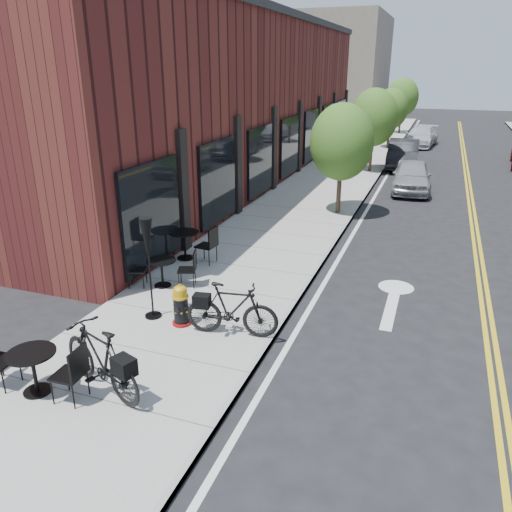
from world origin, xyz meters
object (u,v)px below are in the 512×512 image
at_px(bistro_set_c, 185,241).
at_px(parked_car_b, 403,154).
at_px(parked_car_c, 421,137).
at_px(bicycle_left, 100,359).
at_px(patio_umbrella, 148,247).
at_px(fire_hydrant, 181,305).
at_px(bistro_set_b, 162,269).
at_px(bistro_set_a, 33,366).
at_px(parked_car_a, 412,176).
at_px(bicycle_right, 232,310).

relative_size(bistro_set_c, parked_car_b, 0.43).
xyz_separation_m(bistro_set_c, parked_car_c, (4.89, 24.26, 0.02)).
bearing_deg(bicycle_left, patio_umbrella, -146.48).
bearing_deg(bicycle_left, bistro_set_c, -144.77).
bearing_deg(parked_car_b, fire_hydrant, -100.48).
height_order(bistro_set_b, parked_car_b, parked_car_b).
bearing_deg(parked_car_c, fire_hydrant, -89.89).
distance_m(bicycle_left, bistro_set_b, 4.13).
xyz_separation_m(bistro_set_b, patio_umbrella, (0.61, -1.44, 1.11)).
xyz_separation_m(bistro_set_a, parked_car_a, (4.65, 16.90, 0.06)).
xyz_separation_m(bicycle_left, parked_car_c, (3.36, 30.02, -0.07)).
bearing_deg(bistro_set_a, bicycle_left, 19.36).
distance_m(bistro_set_b, patio_umbrella, 1.92).
distance_m(bicycle_right, parked_car_b, 19.57).
xyz_separation_m(fire_hydrant, parked_car_a, (3.53, 14.07, 0.12)).
bearing_deg(fire_hydrant, patio_umbrella, -172.15).
xyz_separation_m(bistro_set_c, parked_car_a, (5.20, 10.73, 0.04)).
bearing_deg(patio_umbrella, bistro_set_c, 106.21).
bearing_deg(bistro_set_a, bicycle_right, 47.84).
relative_size(fire_hydrant, bistro_set_a, 0.50).
bearing_deg(bistro_set_a, parked_car_a, 71.52).
bearing_deg(bicycle_left, parked_car_a, -172.21).
distance_m(bicycle_left, patio_umbrella, 2.75).
xyz_separation_m(bicycle_left, bistro_set_b, (-1.19, 3.95, -0.15)).
bearing_deg(parked_car_c, bistro_set_c, -94.62).
bearing_deg(parked_car_a, fire_hydrant, -107.14).
relative_size(bicycle_right, patio_umbrella, 0.84).
xyz_separation_m(bicycle_right, bistro_set_b, (-2.47, 1.57, -0.11)).
height_order(bistro_set_c, parked_car_c, parked_car_c).
bearing_deg(bistro_set_c, parked_car_b, 80.67).
bearing_deg(bistro_set_b, parked_car_c, 59.98).
distance_m(bistro_set_b, parked_car_c, 26.47).
relative_size(fire_hydrant, parked_car_b, 0.20).
bearing_deg(bicycle_right, bistro_set_b, 48.39).
xyz_separation_m(bistro_set_a, patio_umbrella, (0.40, 2.92, 1.07)).
relative_size(fire_hydrant, bicycle_left, 0.45).
height_order(fire_hydrant, bicycle_left, bicycle_left).
xyz_separation_m(patio_umbrella, parked_car_c, (3.94, 27.52, -1.03)).
distance_m(fire_hydrant, parked_car_c, 27.79).
bearing_deg(patio_umbrella, fire_hydrant, -6.62).
xyz_separation_m(bicycle_right, patio_umbrella, (-1.86, 0.13, 1.00)).
xyz_separation_m(parked_car_a, parked_car_b, (-0.80, 5.39, 0.06)).
bearing_deg(bistro_set_c, bicycle_left, -69.15).
distance_m(patio_umbrella, parked_car_c, 27.82).
distance_m(bistro_set_c, parked_car_c, 24.75).
bearing_deg(parked_car_c, bicycle_left, -89.60).
xyz_separation_m(bistro_set_a, bistro_set_b, (-0.21, 4.36, -0.05)).
height_order(bicycle_left, parked_car_c, bicycle_left).
bearing_deg(bistro_set_b, bicycle_left, -93.30).
height_order(fire_hydrant, patio_umbrella, patio_umbrella).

